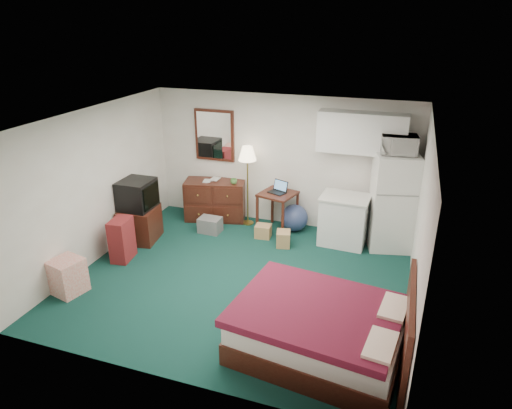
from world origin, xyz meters
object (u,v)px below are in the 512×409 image
(desk, at_px, (277,212))
(fridge, at_px, (392,202))
(dresser, at_px, (215,200))
(tv_stand, at_px, (140,224))
(suitcase, at_px, (122,239))
(bed, at_px, (319,330))
(kitchen_counter, at_px, (344,221))
(floor_lamp, at_px, (248,186))

(desk, height_order, fridge, fridge)
(dresser, relative_size, tv_stand, 1.75)
(dresser, relative_size, fridge, 0.69)
(desk, relative_size, suitcase, 1.07)
(desk, bearing_deg, bed, -50.79)
(fridge, xyz_separation_m, tv_stand, (-4.29, -1.20, -0.54))
(kitchen_counter, xyz_separation_m, fridge, (0.78, 0.15, 0.41))
(bed, bearing_deg, tv_stand, 159.76)
(floor_lamp, bearing_deg, dresser, 178.70)
(dresser, bearing_deg, suitcase, -125.50)
(dresser, xyz_separation_m, desk, (1.33, -0.14, -0.01))
(kitchen_counter, xyz_separation_m, tv_stand, (-3.51, -1.04, -0.13))
(desk, height_order, suitcase, desk)
(kitchen_counter, bearing_deg, suitcase, -149.37)
(desk, distance_m, suitcase, 2.85)
(dresser, xyz_separation_m, kitchen_counter, (2.58, -0.25, 0.03))
(bed, relative_size, suitcase, 2.67)
(fridge, relative_size, bed, 0.88)
(desk, bearing_deg, kitchen_counter, 9.31)
(kitchen_counter, bearing_deg, floor_lamp, 175.93)
(desk, xyz_separation_m, suitcase, (-2.14, -1.88, -0.02))
(desk, height_order, kitchen_counter, kitchen_counter)
(fridge, height_order, suitcase, fridge)
(desk, relative_size, kitchen_counter, 0.89)
(bed, bearing_deg, dresser, 137.89)
(fridge, distance_m, bed, 3.22)
(bed, bearing_deg, suitcase, 168.75)
(kitchen_counter, height_order, tv_stand, kitchen_counter)
(dresser, relative_size, desk, 1.52)
(desk, distance_m, fridge, 2.08)
(bed, bearing_deg, fridge, 86.38)
(kitchen_counter, distance_m, suitcase, 3.83)
(kitchen_counter, height_order, fridge, fridge)
(fridge, bearing_deg, dresser, 165.31)
(kitchen_counter, distance_m, tv_stand, 3.67)
(fridge, xyz_separation_m, suitcase, (-4.17, -1.92, -0.49))
(kitchen_counter, relative_size, tv_stand, 1.30)
(floor_lamp, xyz_separation_m, kitchen_counter, (1.89, -0.24, -0.35))
(dresser, distance_m, suitcase, 2.18)
(floor_lamp, height_order, desk, floor_lamp)
(kitchen_counter, bearing_deg, bed, -83.53)
(tv_stand, bearing_deg, bed, -36.63)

